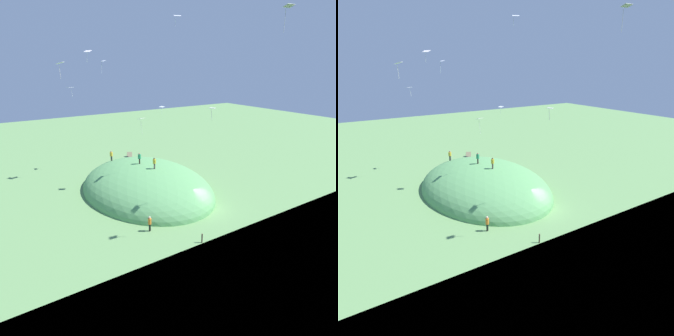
% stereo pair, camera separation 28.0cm
% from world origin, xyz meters
% --- Properties ---
extents(ground_plane, '(160.00, 160.00, 0.00)m').
position_xyz_m(ground_plane, '(0.00, 0.00, 0.00)').
color(ground_plane, '#649354').
extents(grass_hill, '(22.89, 16.99, 7.80)m').
position_xyz_m(grass_hill, '(9.43, 3.15, 0.00)').
color(grass_hill, '#5C9F5B').
rests_on(grass_hill, ground_plane).
extents(dirt_path, '(12.41, 6.95, 0.04)m').
position_xyz_m(dirt_path, '(22.89, -0.89, 0.02)').
color(dirt_path, '#676145').
rests_on(dirt_path, ground_plane).
extents(person_on_hilltop, '(0.62, 0.62, 1.57)m').
position_xyz_m(person_on_hilltop, '(10.17, 3.71, 4.85)').
color(person_on_hilltop, black).
rests_on(person_on_hilltop, grass_hill).
extents(person_near_shore, '(0.45, 0.45, 1.77)m').
position_xyz_m(person_near_shore, '(-0.81, 8.50, 1.12)').
color(person_near_shore, black).
rests_on(person_near_shore, ground_plane).
extents(person_walking_path, '(0.46, 0.46, 1.57)m').
position_xyz_m(person_walking_path, '(7.23, 3.03, 4.80)').
color(person_walking_path, brown).
rests_on(person_walking_path, grass_hill).
extents(person_with_child, '(0.61, 0.61, 1.60)m').
position_xyz_m(person_with_child, '(16.71, 5.16, 3.85)').
color(person_with_child, '#333733').
rests_on(person_with_child, grass_hill).
extents(kite_0, '(0.77, 0.68, 1.31)m').
position_xyz_m(kite_0, '(-2.26, 1.64, 12.81)').
color(kite_0, silver).
extents(kite_1, '(0.80, 0.97, 1.39)m').
position_xyz_m(kite_1, '(20.09, 9.53, 13.89)').
color(kite_1, silver).
extents(kite_2, '(1.08, 0.85, 1.37)m').
position_xyz_m(kite_2, '(22.45, -7.81, 9.61)').
color(kite_2, white).
extents(kite_3, '(0.93, 1.07, 1.33)m').
position_xyz_m(kite_3, '(7.70, -0.83, 22.77)').
color(kite_3, white).
extents(kite_4, '(0.90, 1.04, 2.16)m').
position_xyz_m(kite_4, '(7.94, 4.46, 10.50)').
color(kite_4, silver).
extents(kite_5, '(0.84, 0.62, 1.96)m').
position_xyz_m(kite_5, '(21.33, 3.66, 17.52)').
color(kite_5, silver).
extents(kite_6, '(0.65, 0.90, 2.16)m').
position_xyz_m(kite_6, '(-8.14, -1.08, 21.66)').
color(kite_6, white).
extents(kite_7, '(1.22, 1.12, 1.63)m').
position_xyz_m(kite_7, '(18.21, 7.13, 18.86)').
color(kite_7, white).
extents(kite_8, '(1.41, 1.24, 1.81)m').
position_xyz_m(kite_8, '(9.99, 13.30, 17.26)').
color(kite_8, white).
extents(mooring_post, '(0.14, 0.14, 1.00)m').
position_xyz_m(mooring_post, '(-5.70, 5.24, 0.50)').
color(mooring_post, brown).
rests_on(mooring_post, ground_plane).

